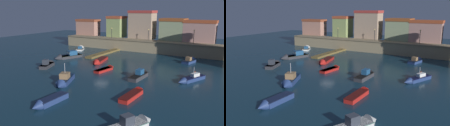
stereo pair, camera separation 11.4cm
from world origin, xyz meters
TOP-DOWN VIEW (x-y plane):
  - ground_plane at (0.00, 0.00)m, footprint 127.20×127.20m
  - quay_wall at (0.00, 23.09)m, footprint 51.80×4.08m
  - old_town_backdrop at (1.32, 27.13)m, footprint 52.41×5.40m
  - pier_dock at (-8.47, 14.42)m, footprint 1.90×13.57m
  - quay_lamp_0 at (-11.23, 23.09)m, footprint 0.32×0.32m
  - quay_lamp_1 at (-0.01, 23.09)m, footprint 0.32×0.32m
  - quay_lamp_2 at (11.57, 23.09)m, footprint 0.32×0.32m
  - moored_boat_0 at (-13.02, 5.58)m, footprint 4.11×6.85m
  - moored_boat_1 at (8.08, -0.33)m, footprint 1.63×5.99m
  - moored_boat_2 at (-10.88, -2.49)m, footprint 3.18×5.30m
  - moored_boat_3 at (-4.15, 5.63)m, footprint 3.22×7.26m
  - moored_boat_4 at (-0.70, -9.36)m, footprint 3.92×6.26m
  - moored_boat_5 at (14.35, -16.39)m, footprint 3.61×5.27m
  - moored_boat_6 at (15.66, 1.68)m, footprint 3.65×6.01m
  - moored_boat_7 at (12.74, 15.65)m, footprint 2.63×4.76m
  - moored_boat_8 at (-17.73, 16.85)m, footprint 3.57×4.77m
  - moored_boat_9 at (10.77, -8.67)m, footprint 1.41×5.89m
  - moored_boat_10 at (0.61, 0.89)m, footprint 1.89×5.33m
  - moored_boat_12 at (2.99, -16.44)m, footprint 1.43×5.41m
  - mooring_buoy_0 at (15.32, 7.40)m, footprint 0.45×0.45m

SIDE VIEW (x-z plane):
  - ground_plane at x=0.00m, z-range 0.00..0.00m
  - mooring_buoy_0 at x=15.32m, z-range -0.23..0.23m
  - pier_dock at x=-8.47m, z-range -0.13..0.57m
  - moored_boat_10 at x=0.61m, z-range -0.32..0.87m
  - moored_boat_8 at x=-17.73m, z-range -0.54..1.12m
  - moored_boat_9 at x=10.77m, z-range -0.27..0.94m
  - moored_boat_3 at x=-4.15m, z-range -0.40..1.08m
  - moored_boat_6 at x=15.66m, z-range -0.88..1.64m
  - moored_boat_12 at x=2.99m, z-range -0.27..1.04m
  - moored_boat_7 at x=12.74m, z-range -0.51..1.28m
  - moored_boat_5 at x=14.35m, z-range -0.61..1.42m
  - moored_boat_2 at x=-10.88m, z-range -0.55..1.50m
  - moored_boat_1 at x=8.08m, z-range -0.45..1.41m
  - moored_boat_0 at x=-13.02m, z-range -0.59..1.64m
  - moored_boat_4 at x=-0.70m, z-range -1.20..2.29m
  - quay_wall at x=0.00m, z-range 0.01..3.06m
  - quay_lamp_0 at x=-11.23m, z-range 3.57..6.49m
  - quay_lamp_1 at x=-0.01m, z-range 3.58..6.57m
  - quay_lamp_2 at x=11.57m, z-range 3.61..6.97m
  - old_town_backdrop at x=1.32m, z-range 1.97..9.96m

